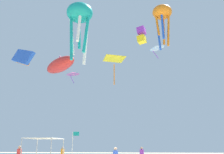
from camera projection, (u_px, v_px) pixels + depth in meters
canopy_tent at (44, 140)px, 21.84m from camera, size 2.65×3.10×2.50m
person_leftmost at (19, 154)px, 23.21m from camera, size 0.46×0.44×1.85m
person_central at (142, 154)px, 24.61m from camera, size 0.42×0.42×1.75m
person_rightmost at (62, 153)px, 30.45m from camera, size 0.42×0.47×1.76m
banner_flag at (73, 145)px, 21.81m from camera, size 0.61×0.06×3.05m
kite_octopus_teal at (80, 16)px, 30.06m from camera, size 3.86×3.86×7.50m
kite_delta_pink at (73, 73)px, 51.32m from camera, size 3.69×3.68×2.21m
kite_box_purple at (142, 35)px, 28.57m from camera, size 1.19×1.12×1.97m
kite_parafoil_blue at (23, 57)px, 33.23m from camera, size 5.28×4.13×3.81m
kite_diamond_yellow at (114, 60)px, 37.45m from camera, size 3.84×3.84×4.12m
kite_inflatable_red at (60, 65)px, 40.66m from camera, size 7.74×7.21×3.12m
kite_octopus_orange at (162, 14)px, 35.95m from camera, size 3.63×3.63×6.60m
kite_delta_white at (157, 47)px, 46.15m from camera, size 3.43×3.41×2.32m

